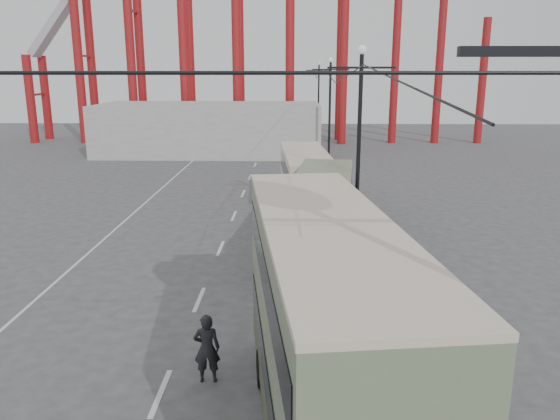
{
  "coord_description": "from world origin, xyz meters",
  "views": [
    {
      "loc": [
        2.41,
        -8.5,
        8.11
      ],
      "look_at": [
        1.93,
        11.62,
        3.0
      ],
      "focal_mm": 35.0,
      "sensor_mm": 36.0,
      "label": 1
    }
  ],
  "objects_px": {
    "pedestrian": "(207,348)",
    "single_decker_cream": "(305,175)",
    "single_decker_green": "(321,209)",
    "double_decker_bus": "(325,328)"
  },
  "relations": [
    {
      "from": "pedestrian",
      "to": "single_decker_cream",
      "type": "bearing_deg",
      "value": -103.17
    },
    {
      "from": "single_decker_green",
      "to": "pedestrian",
      "type": "height_order",
      "value": "single_decker_green"
    },
    {
      "from": "single_decker_green",
      "to": "pedestrian",
      "type": "xyz_separation_m",
      "value": [
        -3.61,
        -11.71,
        -0.9
      ]
    },
    {
      "from": "pedestrian",
      "to": "double_decker_bus",
      "type": "bearing_deg",
      "value": 131.67
    },
    {
      "from": "double_decker_bus",
      "to": "single_decker_green",
      "type": "distance_m",
      "value": 14.56
    },
    {
      "from": "double_decker_bus",
      "to": "single_decker_cream",
      "type": "height_order",
      "value": "double_decker_bus"
    },
    {
      "from": "double_decker_bus",
      "to": "pedestrian",
      "type": "bearing_deg",
      "value": 129.4
    },
    {
      "from": "pedestrian",
      "to": "single_decker_green",
      "type": "bearing_deg",
      "value": -111.86
    },
    {
      "from": "single_decker_green",
      "to": "single_decker_cream",
      "type": "bearing_deg",
      "value": 100.11
    },
    {
      "from": "single_decker_cream",
      "to": "pedestrian",
      "type": "xyz_separation_m",
      "value": [
        -3.05,
        -20.61,
        -0.88
      ]
    }
  ]
}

